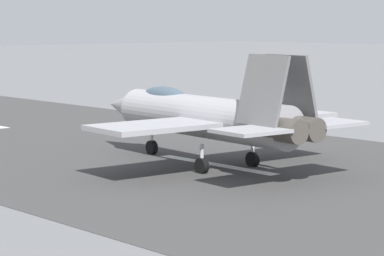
% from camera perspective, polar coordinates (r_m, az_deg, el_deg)
% --- Properties ---
extents(ground_plane, '(400.00, 400.00, 0.00)m').
position_cam_1_polar(ground_plane, '(43.70, 1.99, -2.49)').
color(ground_plane, slate).
extents(runway_strip, '(240.00, 26.00, 0.02)m').
position_cam_1_polar(runway_strip, '(43.68, 2.01, -2.48)').
color(runway_strip, '#3B3A3A').
rests_on(runway_strip, ground).
extents(fighter_jet, '(16.48, 13.58, 5.71)m').
position_cam_1_polar(fighter_jet, '(43.63, 0.74, 0.82)').
color(fighter_jet, '#97979D').
rests_on(fighter_jet, ground).
extents(marker_cone_mid, '(0.44, 0.44, 0.55)m').
position_cam_1_polar(marker_cone_mid, '(56.69, 6.37, -0.08)').
color(marker_cone_mid, orange).
rests_on(marker_cone_mid, ground).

